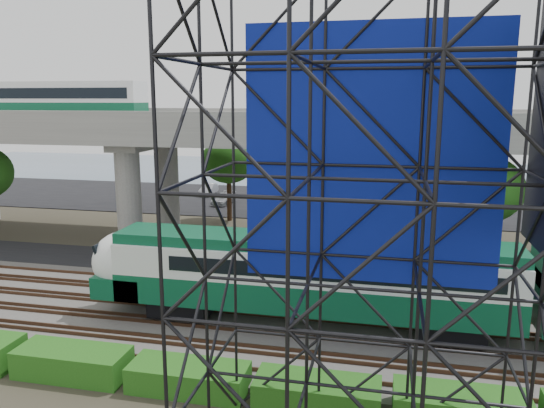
# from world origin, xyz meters

# --- Properties ---
(ground) EXTENTS (140.00, 140.00, 0.00)m
(ground) POSITION_xyz_m (0.00, 0.00, 0.00)
(ground) COLOR #474233
(ground) RESTS_ON ground
(ballast_bed) EXTENTS (90.00, 12.00, 0.20)m
(ballast_bed) POSITION_xyz_m (0.00, 2.00, 0.10)
(ballast_bed) COLOR slate
(ballast_bed) RESTS_ON ground
(service_road) EXTENTS (90.00, 5.00, 0.08)m
(service_road) POSITION_xyz_m (0.00, 10.50, 0.04)
(service_road) COLOR black
(service_road) RESTS_ON ground
(parking_lot) EXTENTS (90.00, 18.00, 0.08)m
(parking_lot) POSITION_xyz_m (0.00, 34.00, 0.04)
(parking_lot) COLOR black
(parking_lot) RESTS_ON ground
(harbor_water) EXTENTS (140.00, 40.00, 0.03)m
(harbor_water) POSITION_xyz_m (0.00, 56.00, 0.01)
(harbor_water) COLOR #435D6E
(harbor_water) RESTS_ON ground
(rail_tracks) EXTENTS (90.00, 9.52, 0.16)m
(rail_tracks) POSITION_xyz_m (0.00, 2.00, 0.28)
(rail_tracks) COLOR #472D1E
(rail_tracks) RESTS_ON ballast_bed
(commuter_train) EXTENTS (29.30, 3.06, 4.30)m
(commuter_train) POSITION_xyz_m (6.86, 2.00, 2.88)
(commuter_train) COLOR black
(commuter_train) RESTS_ON rail_tracks
(overpass) EXTENTS (80.00, 12.00, 12.40)m
(overpass) POSITION_xyz_m (-1.20, 16.00, 8.21)
(overpass) COLOR #9E9B93
(overpass) RESTS_ON ground
(scaffold_tower) EXTENTS (9.36, 6.36, 15.00)m
(scaffold_tower) POSITION_xyz_m (7.65, -7.98, 7.47)
(scaffold_tower) COLOR black
(scaffold_tower) RESTS_ON ground
(hedge_strip) EXTENTS (34.60, 1.80, 1.20)m
(hedge_strip) POSITION_xyz_m (1.01, -4.30, 0.56)
(hedge_strip) COLOR #195313
(hedge_strip) RESTS_ON ground
(trees) EXTENTS (40.94, 16.94, 7.69)m
(trees) POSITION_xyz_m (-4.67, 16.17, 5.57)
(trees) COLOR #382314
(trees) RESTS_ON ground
(suv) EXTENTS (5.00, 3.80, 1.26)m
(suv) POSITION_xyz_m (-6.41, 10.72, 0.71)
(suv) COLOR black
(suv) RESTS_ON service_road
(parked_cars) EXTENTS (39.29, 9.63, 1.30)m
(parked_cars) POSITION_xyz_m (0.51, 33.80, 0.69)
(parked_cars) COLOR silver
(parked_cars) RESTS_ON parking_lot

